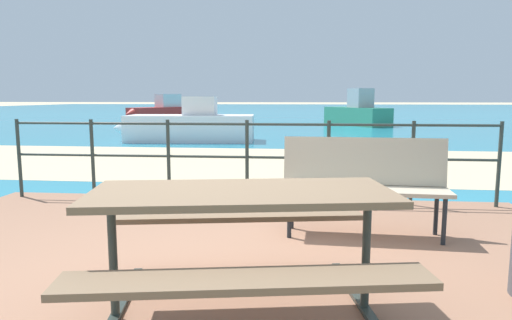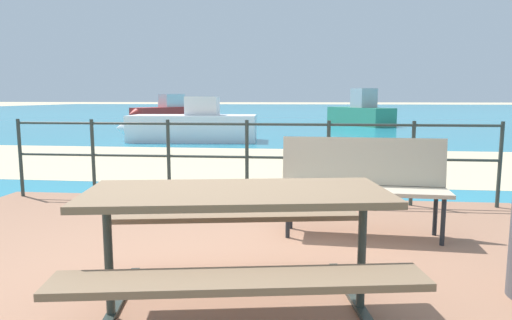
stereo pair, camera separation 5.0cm
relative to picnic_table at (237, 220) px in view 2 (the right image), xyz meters
The scene contains 10 objects.
ground_plane 0.92m from the picnic_table, 118.16° to the left, with size 240.00×240.00×0.00m, color beige.
patio_paving 0.90m from the picnic_table, 118.16° to the left, with size 6.40×5.20×0.06m, color #996B51.
sea_water 40.59m from the picnic_table, 90.44° to the left, with size 90.00×90.00×0.01m, color teal.
beach_strip 6.74m from the picnic_table, 92.67° to the left, with size 54.00×4.93×0.01m, color beige.
picnic_table is the anchor object (origin of this frame).
park_bench 1.95m from the picnic_table, 61.63° to the left, with size 1.53×0.50×0.90m.
railing_fence 2.95m from the picnic_table, 96.07° to the left, with size 5.94×0.04×1.01m.
boat_near 25.98m from the picnic_table, 107.93° to the left, with size 3.41×5.24×1.53m.
boat_mid 20.01m from the picnic_table, 81.44° to the left, with size 2.98×4.47×1.74m.
boat_far 11.45m from the picnic_table, 105.45° to the left, with size 4.36×1.76×1.35m.
Camera 2 is at (0.69, -3.10, 1.34)m, focal length 31.86 mm.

